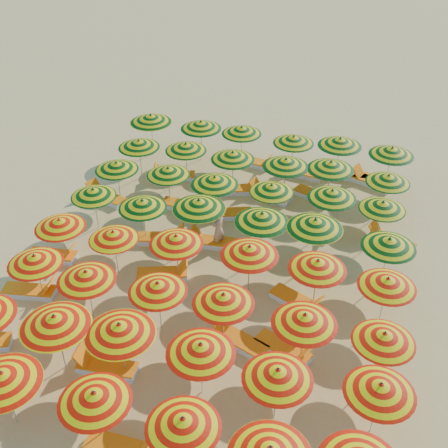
# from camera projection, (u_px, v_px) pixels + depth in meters

# --- Properties ---
(ground) EXTENTS (120.00, 120.00, 0.00)m
(ground) POSITION_uv_depth(u_px,v_px,m) (220.00, 270.00, 19.49)
(ground) COLOR #D9B560
(ground) RESTS_ON ground
(umbrella_1) EXTENTS (2.10, 2.10, 2.01)m
(umbrella_1) POSITION_uv_depth(u_px,v_px,m) (2.00, 377.00, 13.44)
(umbrella_1) COLOR silver
(umbrella_1) RESTS_ON ground
(umbrella_2) EXTENTS (2.34, 2.34, 1.88)m
(umbrella_2) POSITION_uv_depth(u_px,v_px,m) (94.00, 397.00, 13.11)
(umbrella_2) COLOR silver
(umbrella_2) RESTS_ON ground
(umbrella_3) EXTENTS (2.08, 2.08, 1.87)m
(umbrella_3) POSITION_uv_depth(u_px,v_px,m) (183.00, 423.00, 12.55)
(umbrella_3) COLOR silver
(umbrella_3) RESTS_ON ground
(umbrella_7) EXTENTS (2.52, 2.52, 2.06)m
(umbrella_7) POSITION_uv_depth(u_px,v_px,m) (55.00, 321.00, 14.92)
(umbrella_7) COLOR silver
(umbrella_7) RESTS_ON ground
(umbrella_8) EXTENTS (2.54, 2.54, 2.04)m
(umbrella_8) POSITION_uv_depth(u_px,v_px,m) (119.00, 329.00, 14.71)
(umbrella_8) COLOR silver
(umbrella_8) RESTS_ON ground
(umbrella_9) EXTENTS (2.31, 2.31, 1.94)m
(umbrella_9) POSITION_uv_depth(u_px,v_px,m) (201.00, 349.00, 14.27)
(umbrella_9) COLOR silver
(umbrella_9) RESTS_ON ground
(umbrella_10) EXTENTS (2.00, 2.00, 1.89)m
(umbrella_10) POSITION_uv_depth(u_px,v_px,m) (278.00, 374.00, 13.65)
(umbrella_10) COLOR silver
(umbrella_10) RESTS_ON ground
(umbrella_11) EXTENTS (2.01, 2.01, 1.87)m
(umbrella_11) POSITION_uv_depth(u_px,v_px,m) (380.00, 389.00, 13.33)
(umbrella_11) COLOR silver
(umbrella_11) RESTS_ON ground
(umbrella_12) EXTENTS (2.06, 2.06, 1.84)m
(umbrella_12) POSITION_uv_depth(u_px,v_px,m) (35.00, 260.00, 17.36)
(umbrella_12) COLOR silver
(umbrella_12) RESTS_ON ground
(umbrella_13) EXTENTS (2.31, 2.31, 1.89)m
(umbrella_13) POSITION_uv_depth(u_px,v_px,m) (86.00, 276.00, 16.67)
(umbrella_13) COLOR silver
(umbrella_13) RESTS_ON ground
(umbrella_14) EXTENTS (2.24, 2.24, 1.86)m
(umbrella_14) POSITION_uv_depth(u_px,v_px,m) (158.00, 287.00, 16.29)
(umbrella_14) COLOR silver
(umbrella_14) RESTS_ON ground
(umbrella_15) EXTENTS (2.39, 2.39, 1.91)m
(umbrella_15) POSITION_uv_depth(u_px,v_px,m) (223.00, 299.00, 15.83)
(umbrella_15) COLOR silver
(umbrella_15) RESTS_ON ground
(umbrella_16) EXTENTS (2.39, 2.39, 1.93)m
(umbrella_16) POSITION_uv_depth(u_px,v_px,m) (305.00, 319.00, 15.14)
(umbrella_16) COLOR silver
(umbrella_16) RESTS_ON ground
(umbrella_17) EXTENTS (2.03, 2.03, 1.81)m
(umbrella_17) POSITION_uv_depth(u_px,v_px,m) (384.00, 337.00, 14.74)
(umbrella_17) COLOR silver
(umbrella_17) RESTS_ON ground
(umbrella_18) EXTENTS (2.17, 2.17, 1.84)m
(umbrella_18) POSITION_uv_depth(u_px,v_px,m) (60.00, 223.00, 18.95)
(umbrella_18) COLOR silver
(umbrella_18) RESTS_ON ground
(umbrella_19) EXTENTS (2.07, 2.07, 1.77)m
(umbrella_19) POSITION_uv_depth(u_px,v_px,m) (113.00, 235.00, 18.50)
(umbrella_19) COLOR silver
(umbrella_19) RESTS_ON ground
(umbrella_20) EXTENTS (2.21, 2.21, 1.89)m
(umbrella_20) POSITION_uv_depth(u_px,v_px,m) (176.00, 240.00, 18.13)
(umbrella_20) COLOR silver
(umbrella_20) RESTS_ON ground
(umbrella_21) EXTENTS (1.94, 1.94, 1.98)m
(umbrella_21) POSITION_uv_depth(u_px,v_px,m) (250.00, 251.00, 17.53)
(umbrella_21) COLOR silver
(umbrella_21) RESTS_ON ground
(umbrella_22) EXTENTS (2.25, 2.25, 1.92)m
(umbrella_22) POSITION_uv_depth(u_px,v_px,m) (318.00, 265.00, 17.05)
(umbrella_22) COLOR silver
(umbrella_22) RESTS_ON ground
(umbrella_23) EXTENTS (1.93, 1.93, 1.85)m
(umbrella_23) POSITION_uv_depth(u_px,v_px,m) (388.00, 282.00, 16.47)
(umbrella_23) COLOR silver
(umbrella_23) RESTS_ON ground
(umbrella_24) EXTENTS (1.91, 1.91, 1.79)m
(umbrella_24) POSITION_uv_depth(u_px,v_px,m) (93.00, 193.00, 20.65)
(umbrella_24) COLOR silver
(umbrella_24) RESTS_ON ground
(umbrella_25) EXTENTS (2.25, 2.25, 1.85)m
(umbrella_25) POSITION_uv_depth(u_px,v_px,m) (142.00, 204.00, 19.92)
(umbrella_25) COLOR silver
(umbrella_25) RESTS_ON ground
(umbrella_26) EXTENTS (2.09, 2.09, 2.01)m
(umbrella_26) POSITION_uv_depth(u_px,v_px,m) (199.00, 204.00, 19.65)
(umbrella_26) COLOR silver
(umbrella_26) RESTS_ON ground
(umbrella_27) EXTENTS (2.27, 2.27, 1.99)m
(umbrella_27) POSITION_uv_depth(u_px,v_px,m) (262.00, 218.00, 19.00)
(umbrella_27) COLOR silver
(umbrella_27) RESTS_ON ground
(umbrella_28) EXTENTS (2.50, 2.50, 2.02)m
(umbrella_28) POSITION_uv_depth(u_px,v_px,m) (315.00, 224.00, 18.66)
(umbrella_28) COLOR silver
(umbrella_28) RESTS_ON ground
(umbrella_29) EXTENTS (2.22, 2.22, 1.89)m
(umbrella_29) POSITION_uv_depth(u_px,v_px,m) (389.00, 243.00, 18.00)
(umbrella_29) COLOR silver
(umbrella_29) RESTS_ON ground
(umbrella_30) EXTENTS (1.75, 1.75, 1.84)m
(umbrella_30) POSITION_uv_depth(u_px,v_px,m) (117.00, 166.00, 22.19)
(umbrella_30) COLOR silver
(umbrella_30) RESTS_ON ground
(umbrella_31) EXTENTS (1.91, 1.91, 1.80)m
(umbrella_31) POSITION_uv_depth(u_px,v_px,m) (168.00, 171.00, 21.91)
(umbrella_31) COLOR silver
(umbrella_31) RESTS_ON ground
(umbrella_32) EXTENTS (2.10, 2.10, 1.92)m
(umbrella_32) POSITION_uv_depth(u_px,v_px,m) (215.00, 181.00, 21.12)
(umbrella_32) COLOR silver
(umbrella_32) RESTS_ON ground
(umbrella_33) EXTENTS (1.90, 1.90, 1.77)m
(umbrella_33) POSITION_uv_depth(u_px,v_px,m) (272.00, 188.00, 20.93)
(umbrella_33) COLOR silver
(umbrella_33) RESTS_ON ground
(umbrella_34) EXTENTS (2.36, 2.36, 1.90)m
(umbrella_34) POSITION_uv_depth(u_px,v_px,m) (332.00, 194.00, 20.38)
(umbrella_34) COLOR silver
(umbrella_34) RESTS_ON ground
(umbrella_35) EXTENTS (1.95, 1.95, 1.79)m
(umbrella_35) POSITION_uv_depth(u_px,v_px,m) (383.00, 206.00, 19.94)
(umbrella_35) COLOR silver
(umbrella_35) RESTS_ON ground
(umbrella_36) EXTENTS (2.20, 2.20, 1.87)m
(umbrella_36) POSITION_uv_depth(u_px,v_px,m) (139.00, 144.00, 23.70)
(umbrella_36) COLOR silver
(umbrella_36) RESTS_ON ground
(umbrella_37) EXTENTS (2.11, 2.11, 1.85)m
(umbrella_37) POSITION_uv_depth(u_px,v_px,m) (186.00, 147.00, 23.48)
(umbrella_37) COLOR silver
(umbrella_37) RESTS_ON ground
(umbrella_38) EXTENTS (2.09, 2.09, 1.90)m
(umbrella_38) POSITION_uv_depth(u_px,v_px,m) (233.00, 156.00, 22.77)
(umbrella_38) COLOR silver
(umbrella_38) RESTS_ON ground
(umbrella_39) EXTENTS (1.91, 1.91, 1.96)m
(umbrella_39) POSITION_uv_depth(u_px,v_px,m) (286.00, 163.00, 22.19)
(umbrella_39) COLOR silver
(umbrella_39) RESTS_ON ground
(umbrella_40) EXTENTS (1.95, 1.95, 1.97)m
(umbrella_40) POSITION_uv_depth(u_px,v_px,m) (331.00, 166.00, 21.99)
(umbrella_40) COLOR silver
(umbrella_40) RESTS_ON ground
(umbrella_41) EXTENTS (2.26, 2.26, 1.81)m
(umbrella_41) POSITION_uv_depth(u_px,v_px,m) (388.00, 179.00, 21.42)
(umbrella_41) COLOR silver
(umbrella_41) RESTS_ON ground
(umbrella_42) EXTENTS (2.25, 2.25, 2.05)m
(umbrella_42) POSITION_uv_depth(u_px,v_px,m) (151.00, 119.00, 25.39)
(umbrella_42) COLOR silver
(umbrella_42) RESTS_ON ground
(umbrella_43) EXTENTS (2.28, 2.28, 1.94)m
(umbrella_43) POSITION_uv_depth(u_px,v_px,m) (201.00, 125.00, 25.05)
(umbrella_43) COLOR silver
(umbrella_43) RESTS_ON ground
(umbrella_44) EXTENTS (2.16, 2.16, 1.88)m
(umbrella_44) POSITION_uv_depth(u_px,v_px,m) (242.00, 130.00, 24.74)
(umbrella_44) COLOR silver
(umbrella_44) RESTS_ON ground
(umbrella_45) EXTENTS (2.22, 2.22, 1.87)m
(umbrella_45) POSITION_uv_depth(u_px,v_px,m) (294.00, 140.00, 24.01)
(umbrella_45) COLOR silver
(umbrella_45) RESTS_ON ground
(umbrella_46) EXTENTS (2.00, 2.00, 1.97)m
(umbrella_46) POSITION_uv_depth(u_px,v_px,m) (340.00, 142.00, 23.63)
(umbrella_46) COLOR silver
(umbrella_46) RESTS_ON ground
(umbrella_47) EXTENTS (1.93, 1.93, 1.96)m
(umbrella_47) POSITION_uv_depth(u_px,v_px,m) (392.00, 151.00, 22.98)
(umbrella_47) COLOR silver
(umbrella_47) RESTS_ON ground
(lounger_2) EXTENTS (1.76, 0.68, 0.69)m
(lounger_2) POSITION_uv_depth(u_px,v_px,m) (106.00, 367.00, 15.77)
(lounger_2) COLOR white
(lounger_2) RESTS_ON ground
(lounger_3) EXTENTS (1.80, 0.85, 0.69)m
(lounger_3) POSITION_uv_depth(u_px,v_px,m) (31.00, 291.00, 18.35)
(lounger_3) COLOR white
(lounger_3) RESTS_ON ground
(lounger_4) EXTENTS (1.83, 1.16, 0.69)m
(lounger_4) POSITION_uv_depth(u_px,v_px,m) (239.00, 341.00, 16.57)
(lounger_4) COLOR white
(lounger_4) RESTS_ON ground
(lounger_5) EXTENTS (1.82, 1.20, 0.69)m
(lounger_5) POSITION_uv_depth(u_px,v_px,m) (284.00, 350.00, 16.29)
(lounger_5) COLOR white
(lounger_5) RESTS_ON ground
(lounger_6) EXTENTS (1.78, 0.76, 0.69)m
(lounger_6) POSITION_uv_depth(u_px,v_px,m) (54.00, 256.00, 19.89)
(lounger_6) COLOR white
(lounger_6) RESTS_ON ground
(lounger_7) EXTENTS (1.83, 1.12, 0.69)m
(lounger_7) POSITION_uv_depth(u_px,v_px,m) (164.00, 274.00, 19.06)
(lounger_7) COLOR white
(lounger_7) RESTS_ON ground
(lounger_8) EXTENTS (1.82, 1.25, 0.69)m
(lounger_8) POSITION_uv_depth(u_px,v_px,m) (297.00, 301.00, 17.96)
(lounger_8) COLOR white
(lounger_8) RESTS_ON ground
(lounger_9) EXTENTS (1.82, 1.03, 0.69)m
(lounger_9) POSITION_uv_depth(u_px,v_px,m) (162.00, 238.00, 20.72)
(lounger_9) COLOR white
(lounger_9) RESTS_ON ground
(lounger_10) EXTENTS (1.78, 0.74, 0.69)m
(lounger_10) POSITION_uv_depth(u_px,v_px,m) (214.00, 242.00, 20.53)
(lounger_10) COLOR white
(lounger_10) RESTS_ON ground
(lounger_11) EXTENTS (1.83, 1.10, 0.69)m
(lounger_11) POSITION_uv_depth(u_px,v_px,m) (106.00, 197.00, 23.07)
(lounger_11) COLOR white
(lounger_11) RESTS_ON ground
(lounger_12) EXTENTS (1.77, 0.72, 0.69)m
(lounger_12) POSITION_uv_depth(u_px,v_px,m) (183.00, 206.00, 22.52)
(lounger_12) COLOR white
(lounger_12) RESTS_ON ground
(lounger_13) EXTENTS (1.83, 1.13, 0.69)m
(lounger_13) POSITION_uv_depth(u_px,v_px,m) (229.00, 214.00, 22.06)
(lounger_13) COLOR white
(lounger_13) RESTS_ON ground
(lounger_14) EXTENTS (1.83, 1.14, 0.69)m
(lounger_14) POSITION_uv_depth(u_px,v_px,m) (314.00, 228.00, 21.26)
(lounger_14) COLOR white
(lounger_14) RESTS_ON ground
(lounger_15) EXTENTS (1.83, 1.16, 0.69)m
(lounger_15) POSITION_uv_depth(u_px,v_px,m) (390.00, 241.00, 20.57)
(lounger_15) COLOR white
(lounger_15) RESTS_ON ground
(lounger_16) EXTENTS (1.83, 1.08, 0.69)m
(lounger_16) POSITION_uv_depth(u_px,v_px,m) (174.00, 176.00, 24.46)
(lounger_16) COLOR white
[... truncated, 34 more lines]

